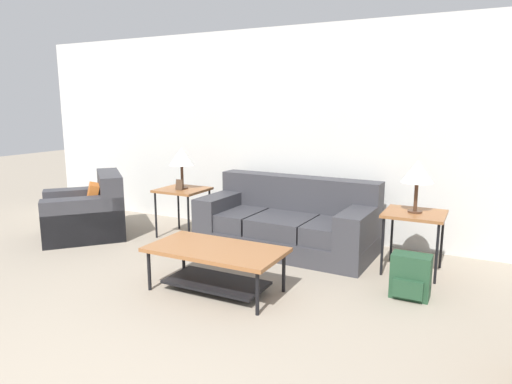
{
  "coord_description": "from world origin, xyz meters",
  "views": [
    {
      "loc": [
        2.0,
        -1.28,
        1.67
      ],
      "look_at": [
        -0.04,
        2.7,
        0.8
      ],
      "focal_mm": 32.0,
      "sensor_mm": 36.0,
      "label": 1
    }
  ],
  "objects_px": {
    "side_table_left": "(183,193)",
    "side_table_right": "(414,218)",
    "table_lamp_right": "(418,172)",
    "backpack": "(410,277)",
    "table_lamp_left": "(181,157)",
    "couch": "(288,224)",
    "coffee_table": "(216,259)",
    "armchair": "(87,214)"
  },
  "relations": [
    {
      "from": "table_lamp_left",
      "to": "backpack",
      "type": "distance_m",
      "value": 3.09
    },
    {
      "from": "armchair",
      "to": "table_lamp_right",
      "type": "xyz_separation_m",
      "value": [
        3.9,
        0.56,
        0.72
      ]
    },
    {
      "from": "couch",
      "to": "armchair",
      "type": "relative_size",
      "value": 1.5
    },
    {
      "from": "couch",
      "to": "side_table_right",
      "type": "bearing_deg",
      "value": -4.08
    },
    {
      "from": "couch",
      "to": "side_table_right",
      "type": "relative_size",
      "value": 3.29
    },
    {
      "from": "side_table_left",
      "to": "table_lamp_right",
      "type": "bearing_deg",
      "value": 0.0
    },
    {
      "from": "couch",
      "to": "coffee_table",
      "type": "height_order",
      "value": "couch"
    },
    {
      "from": "couch",
      "to": "backpack",
      "type": "height_order",
      "value": "couch"
    },
    {
      "from": "couch",
      "to": "table_lamp_left",
      "type": "distance_m",
      "value": 1.58
    },
    {
      "from": "couch",
      "to": "armchair",
      "type": "distance_m",
      "value": 2.59
    },
    {
      "from": "coffee_table",
      "to": "table_lamp_right",
      "type": "relative_size",
      "value": 2.35
    },
    {
      "from": "couch",
      "to": "side_table_right",
      "type": "height_order",
      "value": "couch"
    },
    {
      "from": "side_table_right",
      "to": "table_lamp_right",
      "type": "xyz_separation_m",
      "value": [
        -0.0,
        0.0,
        0.46
      ]
    },
    {
      "from": "table_lamp_right",
      "to": "backpack",
      "type": "bearing_deg",
      "value": -82.52
    },
    {
      "from": "backpack",
      "to": "side_table_left",
      "type": "bearing_deg",
      "value": 167.01
    },
    {
      "from": "side_table_right",
      "to": "side_table_left",
      "type": "bearing_deg",
      "value": 180.0
    },
    {
      "from": "side_table_right",
      "to": "backpack",
      "type": "height_order",
      "value": "side_table_right"
    },
    {
      "from": "side_table_left",
      "to": "backpack",
      "type": "distance_m",
      "value": 3.0
    },
    {
      "from": "couch",
      "to": "table_lamp_left",
      "type": "height_order",
      "value": "table_lamp_left"
    },
    {
      "from": "armchair",
      "to": "side_table_left",
      "type": "relative_size",
      "value": 2.19
    },
    {
      "from": "armchair",
      "to": "table_lamp_left",
      "type": "distance_m",
      "value": 1.43
    },
    {
      "from": "table_lamp_right",
      "to": "side_table_right",
      "type": "bearing_deg",
      "value": 0.0
    },
    {
      "from": "table_lamp_right",
      "to": "backpack",
      "type": "xyz_separation_m",
      "value": [
        0.09,
        -0.67,
        -0.82
      ]
    },
    {
      "from": "armchair",
      "to": "side_table_left",
      "type": "bearing_deg",
      "value": 27.1
    },
    {
      "from": "side_table_left",
      "to": "table_lamp_left",
      "type": "distance_m",
      "value": 0.46
    },
    {
      "from": "couch",
      "to": "table_lamp_left",
      "type": "relative_size",
      "value": 3.88
    },
    {
      "from": "side_table_left",
      "to": "side_table_right",
      "type": "relative_size",
      "value": 1.0
    },
    {
      "from": "couch",
      "to": "side_table_left",
      "type": "xyz_separation_m",
      "value": [
        -1.41,
        -0.1,
        0.26
      ]
    },
    {
      "from": "side_table_left",
      "to": "side_table_right",
      "type": "distance_m",
      "value": 2.81
    },
    {
      "from": "coffee_table",
      "to": "side_table_left",
      "type": "height_order",
      "value": "side_table_left"
    },
    {
      "from": "couch",
      "to": "side_table_left",
      "type": "height_order",
      "value": "couch"
    },
    {
      "from": "coffee_table",
      "to": "armchair",
      "type": "bearing_deg",
      "value": 162.56
    },
    {
      "from": "table_lamp_left",
      "to": "side_table_right",
      "type": "bearing_deg",
      "value": 0.0
    },
    {
      "from": "coffee_table",
      "to": "side_table_right",
      "type": "distance_m",
      "value": 2.01
    },
    {
      "from": "coffee_table",
      "to": "backpack",
      "type": "relative_size",
      "value": 3.12
    },
    {
      "from": "side_table_left",
      "to": "armchair",
      "type": "bearing_deg",
      "value": -152.9
    },
    {
      "from": "table_lamp_left",
      "to": "backpack",
      "type": "bearing_deg",
      "value": -12.99
    },
    {
      "from": "couch",
      "to": "backpack",
      "type": "xyz_separation_m",
      "value": [
        1.49,
        -0.77,
        -0.1
      ]
    },
    {
      "from": "coffee_table",
      "to": "backpack",
      "type": "height_order",
      "value": "coffee_table"
    },
    {
      "from": "backpack",
      "to": "table_lamp_left",
      "type": "bearing_deg",
      "value": 167.01
    },
    {
      "from": "backpack",
      "to": "table_lamp_right",
      "type": "bearing_deg",
      "value": 97.48
    },
    {
      "from": "coffee_table",
      "to": "side_table_left",
      "type": "distance_m",
      "value": 1.88
    }
  ]
}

